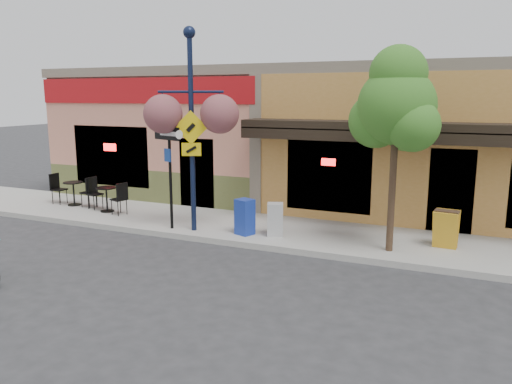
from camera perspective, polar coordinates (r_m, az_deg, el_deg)
ground at (r=11.61m, az=-2.21°, el=-7.13°), size 90.00×90.00×0.00m
sidewalk at (r=13.34m, az=1.51°, el=-4.37°), size 24.00×3.00×0.15m
curb at (r=12.06m, az=-1.08°, el=-6.05°), size 24.00×0.12×0.15m
building at (r=18.13m, az=8.09°, el=6.61°), size 18.20×8.20×4.50m
lamp_post at (r=12.74m, az=-7.36°, el=6.87°), size 1.76×1.23×5.12m
one_way_sign at (r=13.13m, az=-9.75°, el=1.54°), size 1.04×0.57×2.67m
cafe_set_left at (r=16.88m, az=-20.13°, el=0.21°), size 1.66×0.86×0.99m
cafe_set_right at (r=15.65m, az=-16.71°, el=-0.41°), size 1.78×1.22×0.97m
newspaper_box_blue at (r=12.56m, az=-1.30°, el=-2.86°), size 0.51×0.48×0.90m
newspaper_box_grey at (r=12.46m, az=2.20°, el=-3.16°), size 0.48×0.46×0.83m
street_tree at (r=11.33m, az=15.52°, el=4.65°), size 2.16×2.16×4.58m
sandwich_board at (r=12.13m, az=20.75°, el=-4.15°), size 0.57×0.45×0.88m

